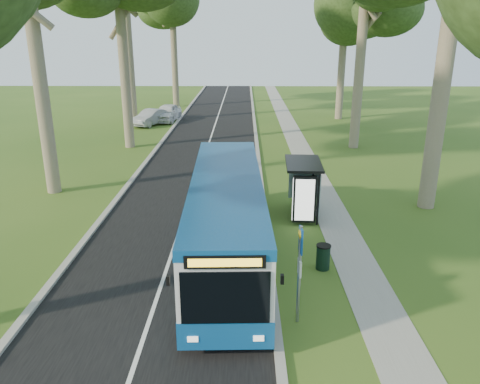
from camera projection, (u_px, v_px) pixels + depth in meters
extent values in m
plane|color=#34561B|center=(270.00, 267.00, 15.99)|extent=(120.00, 120.00, 0.00)
cube|color=black|center=(196.00, 180.00, 25.50)|extent=(7.00, 100.00, 0.02)
cube|color=#9E9B93|center=(261.00, 180.00, 25.45)|extent=(0.25, 100.00, 0.12)
cube|color=#9E9B93|center=(133.00, 179.00, 25.52)|extent=(0.25, 100.00, 0.12)
cube|color=white|center=(196.00, 180.00, 25.50)|extent=(0.12, 100.00, 0.00)
cube|color=gray|center=(316.00, 181.00, 25.44)|extent=(1.50, 100.00, 0.02)
cube|color=white|center=(227.00, 215.00, 16.12)|extent=(2.65, 11.18, 2.64)
cube|color=#0F4B8A|center=(227.00, 240.00, 16.42)|extent=(2.69, 11.21, 0.74)
cube|color=#0F4B8A|center=(227.00, 182.00, 15.74)|extent=(2.69, 11.21, 0.30)
cube|color=black|center=(218.00, 298.00, 10.79)|extent=(2.08, 0.11, 1.34)
cube|color=yellow|center=(217.00, 263.00, 10.47)|extent=(1.67, 0.07, 0.20)
cube|color=black|center=(219.00, 343.00, 11.27)|extent=(2.22, 0.19, 0.28)
cylinder|color=black|center=(186.00, 297.00, 13.25)|extent=(0.29, 0.97, 0.96)
cylinder|color=black|center=(259.00, 297.00, 13.23)|extent=(0.29, 0.97, 0.96)
cylinder|color=black|center=(205.00, 212.00, 19.57)|extent=(0.29, 0.97, 0.96)
cylinder|color=black|center=(255.00, 212.00, 19.55)|extent=(0.29, 0.97, 0.96)
cylinder|color=gray|center=(299.00, 275.00, 12.49)|extent=(0.09, 0.09, 2.85)
cube|color=#0D3E91|center=(301.00, 240.00, 12.17)|extent=(0.07, 0.40, 0.71)
cylinder|color=yellow|center=(300.00, 234.00, 12.11)|extent=(0.03, 0.25, 0.25)
cube|color=white|center=(300.00, 268.00, 12.42)|extent=(0.07, 0.34, 0.46)
cube|color=black|center=(319.00, 199.00, 19.23)|extent=(0.09, 0.09, 2.27)
cube|color=black|center=(312.00, 182.00, 21.43)|extent=(0.09, 0.09, 2.27)
cube|color=black|center=(304.00, 163.00, 19.96)|extent=(1.62, 2.83, 0.11)
cube|color=silver|center=(317.00, 188.00, 20.30)|extent=(0.15, 2.31, 1.81)
cube|color=black|center=(306.00, 200.00, 19.14)|extent=(0.96, 0.19, 1.99)
cube|color=white|center=(306.00, 200.00, 19.05)|extent=(0.77, 0.06, 1.77)
cube|color=black|center=(307.00, 203.00, 20.82)|extent=(0.42, 1.65, 0.05)
cylinder|color=black|center=(323.00, 258.00, 15.73)|extent=(0.46, 0.46, 0.83)
cylinder|color=black|center=(324.00, 246.00, 15.60)|extent=(0.50, 0.50, 0.05)
imported|color=white|center=(167.00, 113.00, 42.81)|extent=(2.40, 4.76, 1.55)
imported|color=#999CA0|center=(151.00, 117.00, 40.98)|extent=(2.97, 4.36, 1.36)
cylinder|color=#7A6B56|center=(40.00, 82.00, 21.94)|extent=(0.67, 0.67, 10.87)
cylinder|color=#7A6B56|center=(124.00, 71.00, 31.48)|extent=(0.66, 0.66, 10.44)
cylinder|color=#7A6B56|center=(128.00, 45.00, 40.50)|extent=(0.74, 0.74, 13.42)
cylinder|color=#7A6B56|center=(174.00, 53.00, 50.27)|extent=(0.69, 0.69, 11.45)
cylinder|color=#7A6B56|center=(445.00, 58.00, 19.50)|extent=(0.74, 0.74, 13.20)
cylinder|color=#7A6B56|center=(359.00, 72.00, 31.33)|extent=(0.66, 0.66, 10.41)
cylinder|color=#7A6B56|center=(342.00, 60.00, 42.63)|extent=(0.67, 0.67, 10.81)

